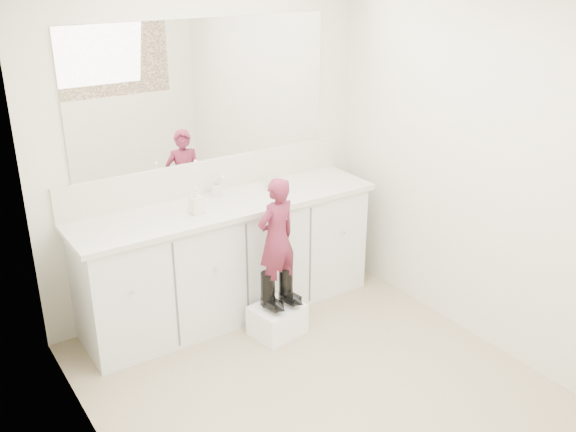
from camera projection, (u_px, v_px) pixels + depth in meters
floor at (326, 394)px, 4.00m from camera, size 3.00×3.00×0.00m
wall_back at (207, 151)px, 4.69m from camera, size 2.60×0.00×2.60m
wall_front at (574, 345)px, 2.38m from camera, size 2.60×0.00×2.60m
wall_left at (99, 278)px, 2.87m from camera, size 0.00×3.00×3.00m
wall_right at (489, 175)px, 4.20m from camera, size 0.00×3.00×3.00m
vanity_cabinet at (229, 260)px, 4.78m from camera, size 2.20×0.55×0.85m
countertop at (227, 205)px, 4.59m from camera, size 2.28×0.58×0.04m
backsplash at (209, 176)px, 4.75m from camera, size 2.28×0.03×0.25m
mirror at (205, 92)px, 4.51m from camera, size 2.00×0.02×1.00m
faucet at (216, 189)px, 4.69m from camera, size 0.08×0.08×0.10m
cup at (271, 182)px, 4.86m from camera, size 0.13×0.13×0.10m
soap_bottle at (196, 201)px, 4.36m from camera, size 0.09×0.09×0.18m
step_stool at (277, 320)px, 4.59m from camera, size 0.39×0.34×0.22m
boot_left at (268, 291)px, 4.46m from camera, size 0.14×0.21×0.29m
boot_right at (286, 286)px, 4.53m from camera, size 0.14×0.21×0.29m
toddler at (277, 238)px, 4.35m from camera, size 0.34×0.25×0.86m
toothbrush at (285, 220)px, 4.34m from camera, size 0.14×0.03×0.06m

